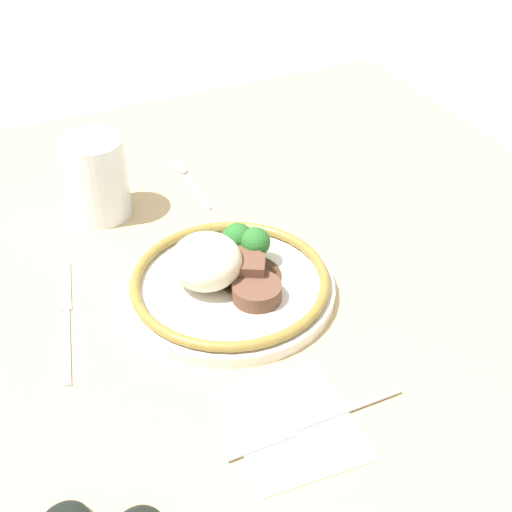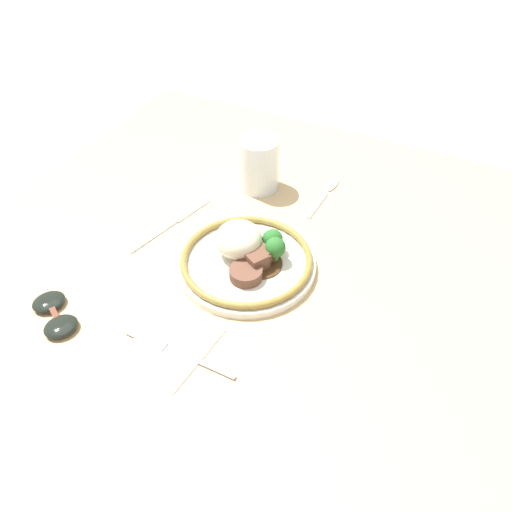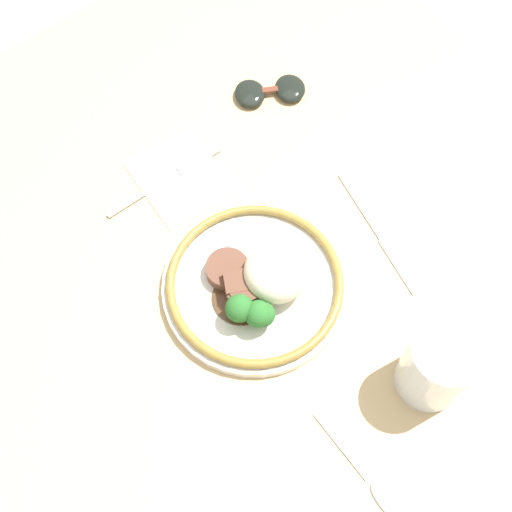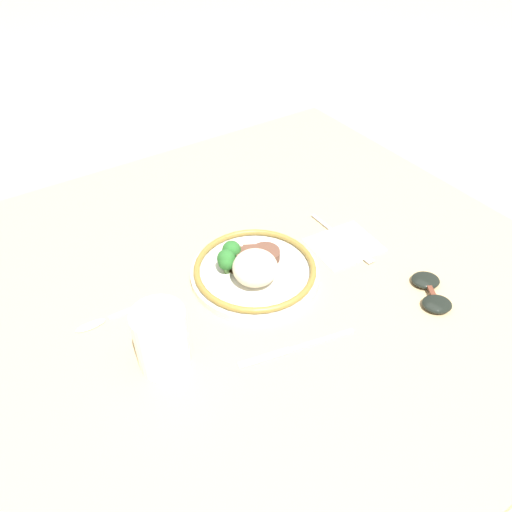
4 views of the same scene
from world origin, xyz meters
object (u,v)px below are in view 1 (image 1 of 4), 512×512
Objects in this scene: fork at (298,427)px; knife at (66,314)px; spoon at (184,172)px; juice_glass at (97,181)px; plate at (230,277)px.

fork is 0.30m from knife.
fork is 1.21× the size of spoon.
plate is at bearing -157.72° from juice_glass.
fork is 0.93× the size of knife.
fork is (-0.21, 0.02, -0.02)m from plate.
juice_glass is 0.16m from spoon.
fork is at bearing -135.49° from knife.
juice_glass is at bearing -14.08° from knife.
juice_glass reaches higher than knife.
spoon is at bearing -68.43° from juice_glass.
plate is 1.19× the size of knife.
juice_glass reaches higher than fork.
spoon is at bearing -9.33° from plate.
juice_glass is 0.21m from knife.
fork is 0.50m from spoon.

